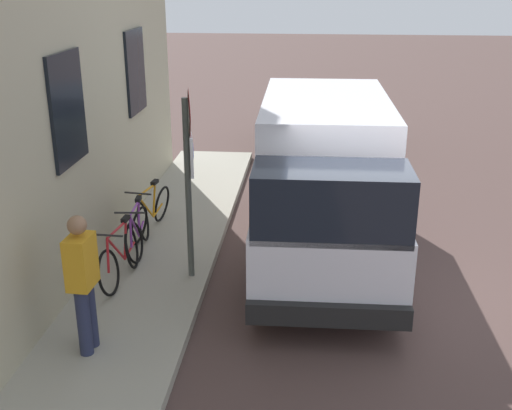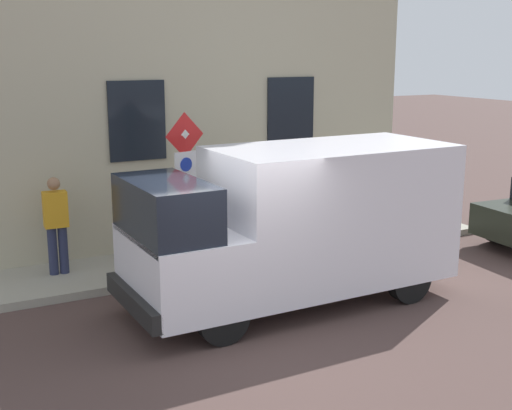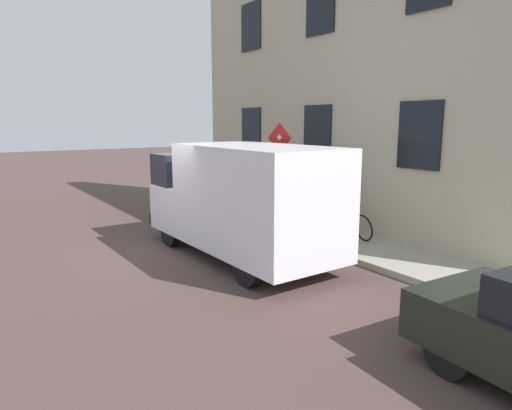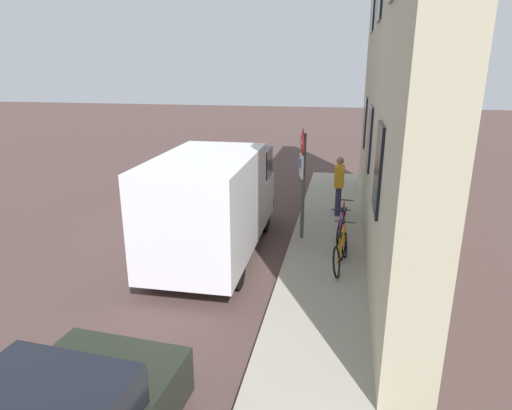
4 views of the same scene
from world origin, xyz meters
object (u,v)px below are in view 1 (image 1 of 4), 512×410
bicycle_orange (151,212)px  bicycle_red (122,254)px  parked_hatchback (315,120)px  pedestrian (83,280)px  delivery_van (325,179)px  bicycle_purple (137,232)px  sign_post_stacked (190,158)px

bicycle_orange → bicycle_red: bearing=7.8°
parked_hatchback → pedestrian: pedestrian is taller
pedestrian → bicycle_orange: bearing=95.3°
delivery_van → parked_hatchback: (0.14, -6.85, -0.60)m
bicycle_purple → bicycle_red: (0.00, 0.86, 0.00)m
sign_post_stacked → bicycle_orange: sign_post_stacked is taller
delivery_van → bicycle_orange: bearing=-98.8°
parked_hatchback → bicycle_purple: bearing=-17.4°
delivery_van → bicycle_purple: size_ratio=3.12×
parked_hatchback → bicycle_red: size_ratio=2.39×
bicycle_orange → bicycle_purple: same height
sign_post_stacked → delivery_van: sign_post_stacked is taller
sign_post_stacked → parked_hatchback: 8.27m
sign_post_stacked → bicycle_red: (1.03, 0.17, -1.44)m
bicycle_orange → bicycle_red: (-0.00, 1.72, 0.00)m
parked_hatchback → pedestrian: 10.39m
sign_post_stacked → delivery_van: (-1.91, -1.13, -0.61)m
bicycle_red → pedestrian: (-0.14, 1.88, 0.56)m
sign_post_stacked → bicycle_orange: 2.35m
delivery_van → bicycle_orange: 3.08m
sign_post_stacked → bicycle_purple: bearing=-33.6°
parked_hatchback → bicycle_red: parked_hatchback is taller
bicycle_orange → bicycle_purple: (-0.00, 0.86, 0.00)m
bicycle_purple → bicycle_red: size_ratio=1.00×
delivery_van → parked_hatchback: size_ratio=1.31×
sign_post_stacked → delivery_van: size_ratio=0.50×
delivery_van → bicycle_purple: delivery_van is taller
sign_post_stacked → bicycle_purple: sign_post_stacked is taller
delivery_van → bicycle_red: bearing=-66.9°
bicycle_orange → pedestrian: bearing=10.1°
sign_post_stacked → parked_hatchback: bearing=-102.5°
bicycle_purple → bicycle_red: 0.86m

